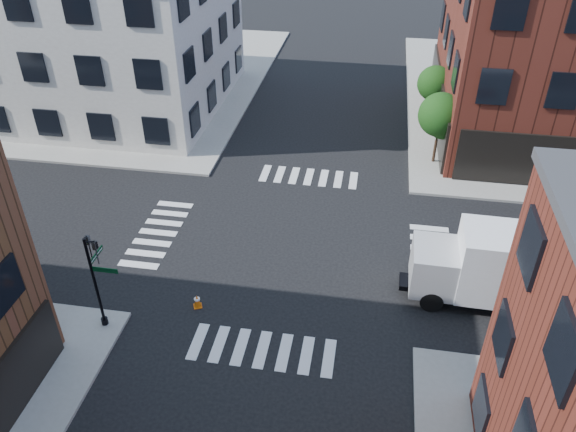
% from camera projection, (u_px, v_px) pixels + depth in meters
% --- Properties ---
extents(ground, '(120.00, 120.00, 0.00)m').
position_uv_depth(ground, '(290.00, 246.00, 28.36)').
color(ground, black).
rests_on(ground, ground).
extents(sidewalk_nw, '(30.00, 30.00, 0.15)m').
position_uv_depth(sidewalk_nw, '(89.00, 75.00, 48.28)').
color(sidewalk_nw, gray).
rests_on(sidewalk_nw, ground).
extents(building_nw, '(22.00, 16.00, 11.00)m').
position_uv_depth(building_nw, '(69.00, 28.00, 40.88)').
color(building_nw, '#B8B2A8').
rests_on(building_nw, ground).
extents(tree_near, '(2.69, 2.69, 4.49)m').
position_uv_depth(tree_near, '(441.00, 117.00, 33.67)').
color(tree_near, black).
rests_on(tree_near, ground).
extents(tree_far, '(2.43, 2.43, 4.07)m').
position_uv_depth(tree_far, '(436.00, 85.00, 38.72)').
color(tree_far, black).
rests_on(tree_far, ground).
extents(signal_pole, '(1.29, 1.24, 4.60)m').
position_uv_depth(signal_pole, '(96.00, 273.00, 22.22)').
color(signal_pole, black).
rests_on(signal_pole, ground).
extents(box_truck, '(8.16, 2.63, 3.66)m').
position_uv_depth(box_truck, '(510.00, 269.00, 23.90)').
color(box_truck, white).
rests_on(box_truck, ground).
extents(traffic_cone, '(0.48, 0.48, 0.67)m').
position_uv_depth(traffic_cone, '(197.00, 301.00, 24.55)').
color(traffic_cone, '#D35C09').
rests_on(traffic_cone, ground).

